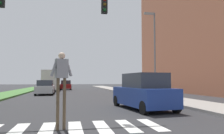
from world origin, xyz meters
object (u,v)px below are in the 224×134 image
pedestrian_performer (61,78)px  sedan_midblock (45,88)px  suv_crossing (143,92)px  sedan_distant (66,85)px  truck_box_delivery (51,80)px  street_lamp_right (154,47)px

pedestrian_performer → sedan_midblock: pedestrian_performer is taller
suv_crossing → sedan_distant: 27.88m
sedan_midblock → suv_crossing: bearing=-64.9°
pedestrian_performer → sedan_midblock: size_ratio=0.60×
truck_box_delivery → street_lamp_right: bearing=-58.3°
sedan_distant → truck_box_delivery: (-2.16, -4.86, 0.87)m
pedestrian_performer → suv_crossing: bearing=44.8°
pedestrian_performer → sedan_midblock: 18.54m
sedan_distant → truck_box_delivery: 5.39m
suv_crossing → sedan_distant: suv_crossing is taller
sedan_midblock → truck_box_delivery: 8.60m
pedestrian_performer → truck_box_delivery: size_ratio=0.40×
suv_crossing → sedan_midblock: suv_crossing is taller
pedestrian_performer → sedan_distant: (-0.18, 31.78, -0.90)m
street_lamp_right → suv_crossing: 8.20m
suv_crossing → truck_box_delivery: (-6.64, 22.67, 0.70)m
pedestrian_performer → sedan_distant: bearing=90.3°
sedan_midblock → truck_box_delivery: bearing=90.1°
street_lamp_right → truck_box_delivery: street_lamp_right is taller
sedan_distant → street_lamp_right: bearing=-69.6°
sedan_midblock → truck_box_delivery: truck_box_delivery is taller
pedestrian_performer → sedan_distant: 31.79m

